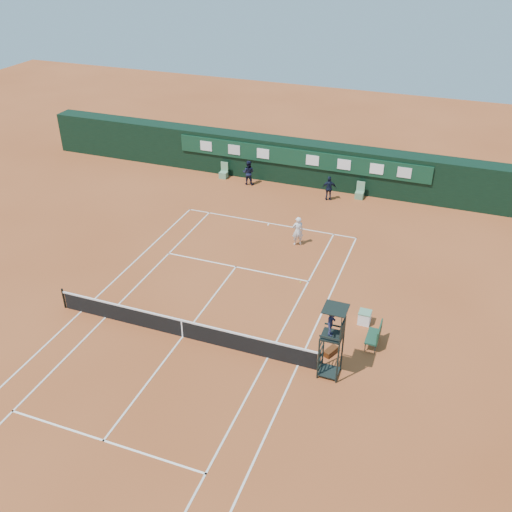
% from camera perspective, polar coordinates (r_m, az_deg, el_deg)
% --- Properties ---
extents(ground, '(90.00, 90.00, 0.00)m').
position_cam_1_polar(ground, '(26.46, -7.33, -8.00)').
color(ground, '#A75027').
rests_on(ground, ground).
extents(court_lines, '(11.05, 23.85, 0.01)m').
position_cam_1_polar(court_lines, '(26.45, -7.33, -7.99)').
color(court_lines, silver).
rests_on(court_lines, ground).
extents(tennis_net, '(12.90, 0.10, 1.10)m').
position_cam_1_polar(tennis_net, '(26.14, -7.40, -7.13)').
color(tennis_net, black).
rests_on(tennis_net, ground).
extents(back_wall, '(40.00, 1.65, 3.00)m').
position_cam_1_polar(back_wall, '(40.93, 4.59, 9.34)').
color(back_wall, black).
rests_on(back_wall, ground).
extents(linesman_chair_left, '(0.55, 0.50, 1.15)m').
position_cam_1_polar(linesman_chair_left, '(42.01, -3.25, 8.23)').
color(linesman_chair_left, '#62976E').
rests_on(linesman_chair_left, ground).
extents(linesman_chair_right, '(0.55, 0.50, 1.15)m').
position_cam_1_polar(linesman_chair_right, '(39.36, 10.31, 6.13)').
color(linesman_chair_right, '#5C8D63').
rests_on(linesman_chair_right, ground).
extents(umpire_chair, '(0.96, 0.95, 3.42)m').
position_cam_1_polar(umpire_chair, '(22.99, 7.66, -7.10)').
color(umpire_chair, black).
rests_on(umpire_chair, ground).
extents(player_bench, '(0.55, 1.20, 1.10)m').
position_cam_1_polar(player_bench, '(25.96, 11.89, -7.69)').
color(player_bench, '#183D2B').
rests_on(player_bench, ground).
extents(tennis_bag, '(0.56, 0.78, 0.27)m').
position_cam_1_polar(tennis_bag, '(25.46, 7.48, -9.45)').
color(tennis_bag, black).
rests_on(tennis_bag, ground).
extents(cooler, '(0.57, 0.57, 0.65)m').
position_cam_1_polar(cooler, '(27.33, 10.81, -6.04)').
color(cooler, white).
rests_on(cooler, ground).
extents(tennis_ball, '(0.07, 0.07, 0.07)m').
position_cam_1_polar(tennis_ball, '(29.88, 4.46, -2.64)').
color(tennis_ball, '#C6E034').
rests_on(tennis_ball, ground).
extents(player, '(0.78, 0.70, 1.79)m').
position_cam_1_polar(player, '(32.90, 4.19, 2.51)').
color(player, silver).
rests_on(player, ground).
extents(ball_kid_left, '(0.93, 0.76, 1.76)m').
position_cam_1_polar(ball_kid_left, '(40.65, -0.77, 8.33)').
color(ball_kid_left, black).
rests_on(ball_kid_left, ground).
extents(ball_kid_right, '(1.07, 0.71, 1.68)m').
position_cam_1_polar(ball_kid_right, '(38.59, 7.32, 6.72)').
color(ball_kid_right, black).
rests_on(ball_kid_right, ground).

